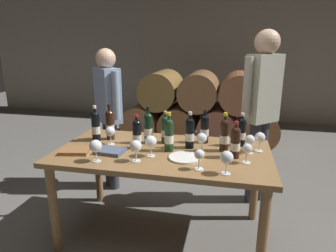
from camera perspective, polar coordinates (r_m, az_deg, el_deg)
name	(u,v)px	position (r m, az deg, el deg)	size (l,w,h in m)	color
ground_plane	(163,232)	(2.73, -0.96, -19.91)	(14.00, 14.00, 0.00)	#66635E
cellar_back_wall	(209,52)	(6.38, 7.97, 13.96)	(10.00, 0.24, 2.80)	gray
barrel_stack	(199,109)	(4.90, 6.05, 3.25)	(2.49, 0.90, 1.15)	brown
dining_table	(163,161)	(2.40, -1.03, -6.83)	(1.70, 0.90, 0.76)	olive
wine_bottle_0	(166,129)	(2.51, -0.48, -0.62)	(0.07, 0.07, 0.28)	#19381E
wine_bottle_1	(110,124)	(2.65, -11.19, 0.31)	(0.07, 0.07, 0.32)	black
wine_bottle_2	(225,135)	(2.36, 10.92, -1.69)	(0.07, 0.07, 0.31)	black
wine_bottle_3	(190,133)	(2.39, 4.25, -1.28)	(0.07, 0.07, 0.30)	black
wine_bottle_4	(137,134)	(2.39, -6.03, -1.51)	(0.07, 0.07, 0.28)	black
wine_bottle_5	(241,132)	(2.52, 14.06, -1.06)	(0.07, 0.07, 0.28)	black
wine_bottle_6	(235,142)	(2.24, 12.93, -3.04)	(0.07, 0.07, 0.28)	black
wine_bottle_7	(169,135)	(2.32, 0.20, -1.68)	(0.07, 0.07, 0.32)	#19381E
wine_bottle_8	(96,126)	(2.63, -13.84, 0.02)	(0.07, 0.07, 0.32)	black
wine_bottle_9	(205,128)	(2.54, 7.10, -0.46)	(0.07, 0.07, 0.29)	black
wine_bottle_10	(148,128)	(2.51, -3.85, -0.33)	(0.07, 0.07, 0.32)	black
wine_glass_0	(136,147)	(2.13, -6.28, -3.99)	(0.09, 0.09, 0.16)	white
wine_glass_1	(96,146)	(2.18, -13.86, -3.87)	(0.09, 0.09, 0.16)	white
wine_glass_2	(199,155)	(2.00, 6.09, -5.69)	(0.07, 0.07, 0.14)	white
wine_glass_3	(247,149)	(2.17, 15.12, -4.38)	(0.07, 0.07, 0.15)	white
wine_glass_4	(250,140)	(2.36, 15.58, -2.70)	(0.08, 0.08, 0.15)	white
wine_glass_5	(227,158)	(1.96, 11.32, -6.09)	(0.09, 0.09, 0.16)	white
wine_glass_6	(260,138)	(2.43, 17.41, -2.24)	(0.08, 0.08, 0.16)	white
wine_glass_7	(202,139)	(2.31, 6.55, -2.45)	(0.08, 0.08, 0.16)	white
wine_glass_8	(151,142)	(2.22, -3.37, -3.09)	(0.09, 0.09, 0.16)	white
wine_glass_9	(110,132)	(2.52, -11.14, -1.15)	(0.08, 0.08, 0.16)	white
tasting_notebook	(110,151)	(2.36, -11.18, -4.80)	(0.22, 0.16, 0.03)	#4C5670
leather_ledger	(75,151)	(2.43, -17.54, -4.64)	(0.22, 0.16, 0.03)	#936038
serving_plate	(185,158)	(2.21, 3.24, -6.13)	(0.24, 0.24, 0.01)	white
sommelier_presenting	(262,102)	(2.97, 17.76, 4.41)	(0.38, 0.36, 1.72)	#383842
taster_seated_left	(108,108)	(3.22, -11.49, 3.48)	(0.38, 0.36, 1.54)	#383842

